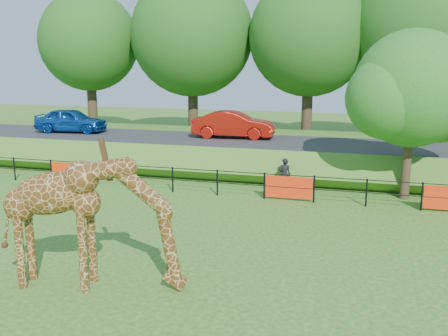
{
  "coord_description": "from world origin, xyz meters",
  "views": [
    {
      "loc": [
        5.84,
        -11.36,
        5.45
      ],
      "look_at": [
        1.35,
        4.32,
        2.0
      ],
      "focal_mm": 40.0,
      "sensor_mm": 36.0,
      "label": 1
    }
  ],
  "objects_px": {
    "tree_east": "(415,93)",
    "visitor": "(284,175)",
    "car_blue": "(71,120)",
    "giraffe": "(92,223)",
    "car_red": "(234,125)"
  },
  "relations": [
    {
      "from": "car_blue",
      "to": "tree_east",
      "type": "distance_m",
      "value": 19.22
    },
    {
      "from": "giraffe",
      "to": "visitor",
      "type": "height_order",
      "value": "giraffe"
    },
    {
      "from": "giraffe",
      "to": "car_blue",
      "type": "distance_m",
      "value": 18.71
    },
    {
      "from": "car_blue",
      "to": "tree_east",
      "type": "xyz_separation_m",
      "value": [
        18.51,
        -4.69,
        2.15
      ]
    },
    {
      "from": "car_red",
      "to": "visitor",
      "type": "distance_m",
      "value": 6.63
    },
    {
      "from": "tree_east",
      "to": "visitor",
      "type": "bearing_deg",
      "value": -178.06
    },
    {
      "from": "giraffe",
      "to": "car_blue",
      "type": "height_order",
      "value": "giraffe"
    },
    {
      "from": "visitor",
      "to": "car_red",
      "type": "bearing_deg",
      "value": -70.15
    },
    {
      "from": "visitor",
      "to": "giraffe",
      "type": "bearing_deg",
      "value": 59.32
    },
    {
      "from": "car_blue",
      "to": "visitor",
      "type": "relative_size",
      "value": 2.85
    },
    {
      "from": "car_blue",
      "to": "visitor",
      "type": "xyz_separation_m",
      "value": [
        13.49,
        -4.86,
        -1.4
      ]
    },
    {
      "from": "car_red",
      "to": "visitor",
      "type": "relative_size",
      "value": 3.03
    },
    {
      "from": "car_red",
      "to": "tree_east",
      "type": "distance_m",
      "value": 10.34
    },
    {
      "from": "car_blue",
      "to": "car_red",
      "type": "relative_size",
      "value": 0.94
    },
    {
      "from": "giraffe",
      "to": "car_red",
      "type": "distance_m",
      "value": 15.96
    }
  ]
}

